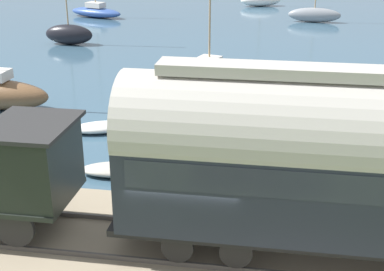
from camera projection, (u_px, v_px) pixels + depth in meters
name	position (u px, v px, depth m)	size (l,w,h in m)	color
ground_plane	(189.00, 263.00, 13.33)	(200.00, 200.00, 0.00)	#516B38
harbor_water	(261.00, 10.00, 52.70)	(80.00, 80.00, 0.01)	#38566B
rail_embankment	(190.00, 253.00, 13.31)	(5.06, 56.00, 0.58)	gray
passenger_coach	(352.00, 160.00, 11.73)	(2.44, 10.78, 4.53)	black
sailboat_blue	(96.00, 11.00, 48.28)	(3.40, 5.60, 8.31)	#335199
sailboat_navy	(209.00, 75.00, 27.29)	(2.64, 3.88, 8.83)	#192347
sailboat_black	(69.00, 34.00, 37.28)	(1.47, 3.50, 8.81)	black
sailboat_white	(260.00, 0.00, 54.79)	(2.69, 4.42, 7.73)	white
sailboat_gray	(314.00, 14.00, 45.79)	(1.36, 4.50, 7.49)	gray
rowboat_off_pier	(30.00, 160.00, 18.59)	(1.87, 1.79, 0.44)	silver
rowboat_mid_harbor	(123.00, 169.00, 17.96)	(1.54, 3.00, 0.38)	#B7B2A3
rowboat_far_out	(102.00, 127.00, 21.68)	(1.94, 2.72, 0.39)	silver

